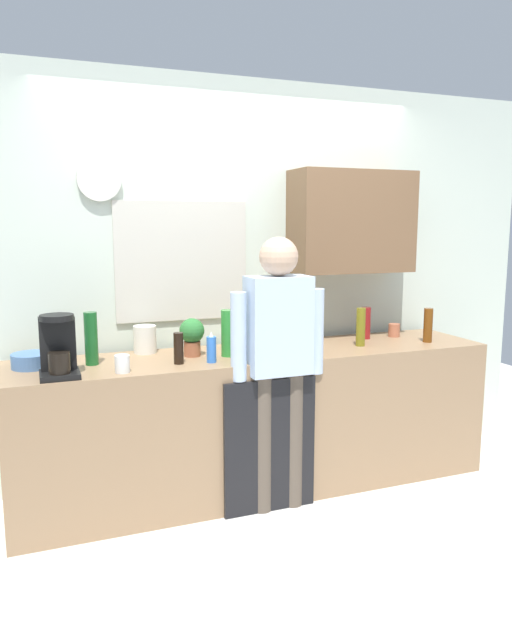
% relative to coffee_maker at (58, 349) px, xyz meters
% --- Properties ---
extents(ground_plane, '(8.00, 8.00, 0.00)m').
position_rel_coffee_maker_xyz_m(ground_plane, '(1.19, -0.13, -1.03)').
color(ground_plane, silver).
extents(kitchen_counter, '(2.99, 0.64, 0.88)m').
position_rel_coffee_maker_xyz_m(kitchen_counter, '(1.19, 0.17, -0.59)').
color(kitchen_counter, '#937251').
rests_on(kitchen_counter, ground_plane).
extents(dishwasher_panel, '(0.56, 0.02, 0.79)m').
position_rel_coffee_maker_xyz_m(dishwasher_panel, '(1.13, -0.16, -0.63)').
color(dishwasher_panel, black).
rests_on(dishwasher_panel, ground_plane).
extents(back_wall_assembly, '(4.59, 0.42, 2.60)m').
position_rel_coffee_maker_xyz_m(back_wall_assembly, '(1.28, 0.58, 0.32)').
color(back_wall_assembly, silver).
rests_on(back_wall_assembly, ground_plane).
extents(coffee_maker, '(0.20, 0.20, 0.33)m').
position_rel_coffee_maker_xyz_m(coffee_maker, '(0.00, 0.00, 0.00)').
color(coffee_maker, black).
rests_on(coffee_maker, kitchen_counter).
extents(bottle_olive_oil, '(0.06, 0.06, 0.25)m').
position_rel_coffee_maker_xyz_m(bottle_olive_oil, '(1.88, 0.12, -0.02)').
color(bottle_olive_oil, olive).
rests_on(bottle_olive_oil, kitchen_counter).
extents(bottle_red_vinegar, '(0.06, 0.06, 0.22)m').
position_rel_coffee_maker_xyz_m(bottle_red_vinegar, '(2.04, 0.32, -0.04)').
color(bottle_red_vinegar, maroon).
rests_on(bottle_red_vinegar, kitchen_counter).
extents(bottle_dark_sauce, '(0.06, 0.06, 0.18)m').
position_rel_coffee_maker_xyz_m(bottle_dark_sauce, '(0.65, 0.05, -0.06)').
color(bottle_dark_sauce, black).
rests_on(bottle_dark_sauce, kitchen_counter).
extents(bottle_amber_beer, '(0.06, 0.06, 0.23)m').
position_rel_coffee_maker_xyz_m(bottle_amber_beer, '(2.36, 0.06, -0.03)').
color(bottle_amber_beer, brown).
rests_on(bottle_amber_beer, kitchen_counter).
extents(bottle_green_wine, '(0.07, 0.07, 0.30)m').
position_rel_coffee_maker_xyz_m(bottle_green_wine, '(0.19, 0.20, 0.00)').
color(bottle_green_wine, '#195923').
rests_on(bottle_green_wine, kitchen_counter).
extents(bottle_clear_soda, '(0.09, 0.09, 0.28)m').
position_rel_coffee_maker_xyz_m(bottle_clear_soda, '(0.98, 0.14, -0.01)').
color(bottle_clear_soda, '#2D8C33').
rests_on(bottle_clear_soda, kitchen_counter).
extents(cup_white_mug, '(0.08, 0.08, 0.09)m').
position_rel_coffee_maker_xyz_m(cup_white_mug, '(0.32, -0.04, -0.10)').
color(cup_white_mug, white).
rests_on(cup_white_mug, kitchen_counter).
extents(cup_terracotta_mug, '(0.08, 0.08, 0.09)m').
position_rel_coffee_maker_xyz_m(cup_terracotta_mug, '(2.27, 0.31, -0.10)').
color(cup_terracotta_mug, '#B26647').
rests_on(cup_terracotta_mug, kitchen_counter).
extents(mixing_bowl, '(0.22, 0.22, 0.08)m').
position_rel_coffee_maker_xyz_m(mixing_bowl, '(-0.13, 0.25, -0.11)').
color(mixing_bowl, '#4C72A5').
rests_on(mixing_bowl, kitchen_counter).
extents(potted_plant, '(0.15, 0.15, 0.23)m').
position_rel_coffee_maker_xyz_m(potted_plant, '(0.77, 0.22, -0.01)').
color(potted_plant, '#9E5638').
rests_on(potted_plant, kitchen_counter).
extents(dish_soap, '(0.06, 0.06, 0.18)m').
position_rel_coffee_maker_xyz_m(dish_soap, '(0.83, 0.02, -0.07)').
color(dish_soap, blue).
rests_on(dish_soap, kitchen_counter).
extents(storage_canister, '(0.14, 0.14, 0.17)m').
position_rel_coffee_maker_xyz_m(storage_canister, '(0.53, 0.41, -0.06)').
color(storage_canister, silver).
rests_on(storage_canister, kitchen_counter).
extents(person_at_sink, '(0.57, 0.22, 1.60)m').
position_rel_coffee_maker_xyz_m(person_at_sink, '(1.19, -0.13, -0.08)').
color(person_at_sink, brown).
rests_on(person_at_sink, ground_plane).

